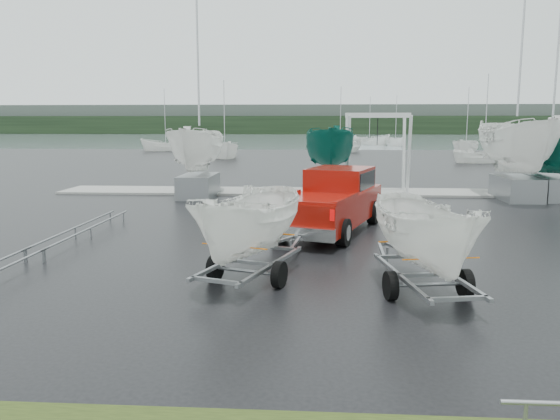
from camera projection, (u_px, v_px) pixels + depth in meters
The scene contains 21 objects.
ground_plane at pixel (374, 250), 15.63m from camera, with size 120.00×120.00×0.00m, color black.
lake at pixel (324, 141), 114.18m from camera, with size 300.00×300.00×0.00m, color gray.
dock at pixel (348, 192), 28.44m from camera, with size 30.00×3.00×0.12m, color #979791.
treeline at pixel (321, 125), 182.68m from camera, with size 300.00×8.00×6.00m, color black.
far_hill at pixel (321, 119), 190.25m from camera, with size 300.00×6.00×10.00m, color #4C5651.
pickup_truck at pixel (334, 199), 18.42m from camera, with size 3.96×6.56×2.07m.
trailer_hitched at pixel (249, 167), 12.12m from camera, with size 2.26×3.79×4.85m.
trailer_parked at pixel (429, 175), 11.12m from camera, with size 1.89×3.75×4.71m.
boat_hoist at pixel (377, 142), 27.93m from camera, with size 3.30×2.18×4.12m.
keelboat_0 at pixel (197, 122), 26.38m from camera, with size 2.31×3.20×10.48m.
keelboat_1 at pixel (331, 121), 26.15m from camera, with size 2.34×3.20×7.33m.
keelboat_2 at pixel (522, 106), 25.28m from camera, with size 2.75×3.20×10.93m.
keelboat_3 at pixel (557, 126), 25.61m from camera, with size 2.19×3.20×10.36m.
mast_rack_0 at pixel (83, 228), 17.14m from camera, with size 0.56×6.50×0.06m.
moored_boat_0 at pixel (225, 158), 57.51m from camera, with size 3.35×3.40×11.64m.
moored_boat_1 at pixel (340, 153), 67.11m from camera, with size 4.30×4.31×12.02m.
moored_boat_2 at pixel (483, 163), 50.12m from camera, with size 2.71×2.66×11.00m.
moored_boat_3 at pixel (466, 152), 68.29m from camera, with size 3.45×3.48×11.33m.
moored_boat_4 at pixel (166, 151), 71.07m from camera, with size 2.86×2.81×11.29m.
moored_boat_5 at pixel (369, 145), 91.72m from camera, with size 3.70×3.67×11.61m.
moored_boat_6 at pixel (395, 146), 87.91m from camera, with size 2.81×2.85×11.07m.
Camera 1 is at (-1.71, -15.40, 3.60)m, focal length 35.00 mm.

